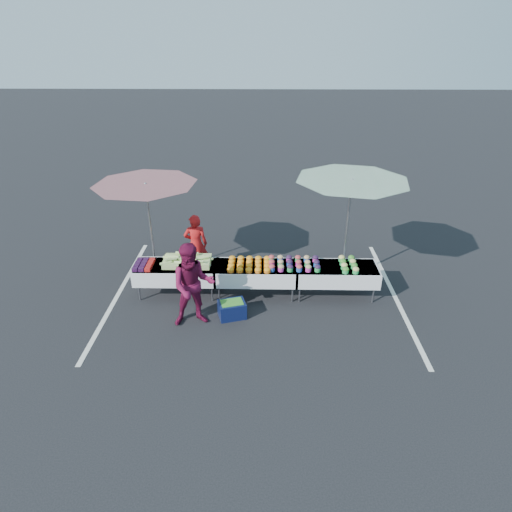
{
  "coord_description": "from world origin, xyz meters",
  "views": [
    {
      "loc": [
        0.16,
        -8.37,
        5.4
      ],
      "look_at": [
        0.0,
        0.0,
        1.0
      ],
      "focal_mm": 30.0,
      "sensor_mm": 36.0,
      "label": 1
    }
  ],
  "objects_px": {
    "table_center": "(256,272)",
    "table_left": "(177,272)",
    "vendor": "(196,244)",
    "customer": "(193,285)",
    "table_right": "(336,273)",
    "umbrella_left": "(146,192)",
    "umbrella_right": "(351,189)",
    "storage_bin": "(232,309)"
  },
  "relations": [
    {
      "from": "umbrella_left",
      "to": "umbrella_right",
      "type": "distance_m",
      "value": 4.59
    },
    {
      "from": "table_left",
      "to": "umbrella_right",
      "type": "height_order",
      "value": "umbrella_right"
    },
    {
      "from": "vendor",
      "to": "storage_bin",
      "type": "distance_m",
      "value": 2.23
    },
    {
      "from": "customer",
      "to": "table_center",
      "type": "bearing_deg",
      "value": 30.17
    },
    {
      "from": "table_center",
      "to": "vendor",
      "type": "xyz_separation_m",
      "value": [
        -1.5,
        1.02,
        0.19
      ]
    },
    {
      "from": "vendor",
      "to": "customer",
      "type": "xyz_separation_m",
      "value": [
        0.26,
        -2.13,
        0.13
      ]
    },
    {
      "from": "customer",
      "to": "table_left",
      "type": "bearing_deg",
      "value": 105.15
    },
    {
      "from": "umbrella_left",
      "to": "storage_bin",
      "type": "distance_m",
      "value": 3.3
    },
    {
      "from": "table_right",
      "to": "vendor",
      "type": "relative_size",
      "value": 1.2
    },
    {
      "from": "storage_bin",
      "to": "umbrella_left",
      "type": "bearing_deg",
      "value": 123.62
    },
    {
      "from": "table_left",
      "to": "table_center",
      "type": "bearing_deg",
      "value": 0.0
    },
    {
      "from": "table_center",
      "to": "vendor",
      "type": "height_order",
      "value": "vendor"
    },
    {
      "from": "table_center",
      "to": "storage_bin",
      "type": "height_order",
      "value": "table_center"
    },
    {
      "from": "vendor",
      "to": "umbrella_right",
      "type": "relative_size",
      "value": 0.53
    },
    {
      "from": "table_right",
      "to": "table_left",
      "type": "bearing_deg",
      "value": 180.0
    },
    {
      "from": "table_center",
      "to": "table_left",
      "type": "bearing_deg",
      "value": 180.0
    },
    {
      "from": "table_right",
      "to": "customer",
      "type": "distance_m",
      "value": 3.25
    },
    {
      "from": "umbrella_left",
      "to": "umbrella_right",
      "type": "relative_size",
      "value": 1.0
    },
    {
      "from": "umbrella_left",
      "to": "umbrella_right",
      "type": "xyz_separation_m",
      "value": [
        4.58,
        -0.14,
        0.15
      ]
    },
    {
      "from": "table_right",
      "to": "vendor",
      "type": "distance_m",
      "value": 3.46
    },
    {
      "from": "customer",
      "to": "umbrella_left",
      "type": "relative_size",
      "value": 0.62
    },
    {
      "from": "table_left",
      "to": "customer",
      "type": "bearing_deg",
      "value": -63.13
    },
    {
      "from": "umbrella_right",
      "to": "table_center",
      "type": "bearing_deg",
      "value": -162.36
    },
    {
      "from": "table_center",
      "to": "umbrella_left",
      "type": "xyz_separation_m",
      "value": [
        -2.5,
        0.8,
        1.6
      ]
    },
    {
      "from": "storage_bin",
      "to": "customer",
      "type": "bearing_deg",
      "value": -179.47
    },
    {
      "from": "vendor",
      "to": "umbrella_left",
      "type": "relative_size",
      "value": 0.53
    },
    {
      "from": "table_right",
      "to": "umbrella_right",
      "type": "bearing_deg",
      "value": 67.0
    },
    {
      "from": "table_left",
      "to": "storage_bin",
      "type": "xyz_separation_m",
      "value": [
        1.31,
        -0.88,
        -0.4
      ]
    },
    {
      "from": "vendor",
      "to": "umbrella_right",
      "type": "distance_m",
      "value": 3.92
    },
    {
      "from": "table_center",
      "to": "vendor",
      "type": "distance_m",
      "value": 1.82
    },
    {
      "from": "table_right",
      "to": "customer",
      "type": "xyz_separation_m",
      "value": [
        -3.04,
        -1.11,
        0.32
      ]
    },
    {
      "from": "vendor",
      "to": "table_center",
      "type": "bearing_deg",
      "value": 139.83
    },
    {
      "from": "customer",
      "to": "storage_bin",
      "type": "bearing_deg",
      "value": 5.18
    },
    {
      "from": "table_left",
      "to": "storage_bin",
      "type": "relative_size",
      "value": 2.87
    },
    {
      "from": "umbrella_left",
      "to": "table_left",
      "type": "bearing_deg",
      "value": -48.81
    },
    {
      "from": "table_right",
      "to": "storage_bin",
      "type": "xyz_separation_m",
      "value": [
        -2.29,
        -0.88,
        -0.4
      ]
    },
    {
      "from": "table_right",
      "to": "umbrella_right",
      "type": "xyz_separation_m",
      "value": [
        0.28,
        0.66,
        1.75
      ]
    },
    {
      "from": "table_right",
      "to": "storage_bin",
      "type": "distance_m",
      "value": 2.49
    },
    {
      "from": "table_center",
      "to": "vendor",
      "type": "bearing_deg",
      "value": 145.62
    },
    {
      "from": "umbrella_right",
      "to": "storage_bin",
      "type": "bearing_deg",
      "value": -149.02
    },
    {
      "from": "vendor",
      "to": "customer",
      "type": "relative_size",
      "value": 0.86
    },
    {
      "from": "table_left",
      "to": "vendor",
      "type": "bearing_deg",
      "value": 73.51
    }
  ]
}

